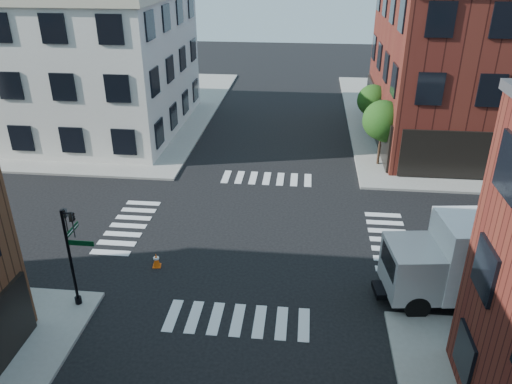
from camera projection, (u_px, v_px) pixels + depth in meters
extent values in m
plane|color=black|center=(256.00, 233.00, 26.58)|extent=(120.00, 120.00, 0.00)
cube|color=gray|center=(59.00, 107.00, 47.29)|extent=(30.00, 30.00, 0.15)
cube|color=silver|center=(43.00, 61.00, 40.25)|extent=(22.00, 16.00, 11.00)
cylinder|color=black|center=(379.00, 154.00, 34.42)|extent=(0.18, 0.18, 1.47)
cylinder|color=black|center=(380.00, 144.00, 34.10)|extent=(0.12, 0.12, 1.47)
sphere|color=#17380F|center=(383.00, 120.00, 33.36)|extent=(2.69, 2.69, 2.69)
sphere|color=#17380F|center=(386.00, 129.00, 33.49)|extent=(1.85, 1.85, 1.85)
cylinder|color=black|center=(370.00, 127.00, 39.82)|extent=(0.18, 0.18, 1.33)
cylinder|color=black|center=(371.00, 119.00, 39.52)|extent=(0.12, 0.12, 1.33)
sphere|color=#17380F|center=(373.00, 100.00, 38.86)|extent=(2.43, 2.43, 2.43)
sphere|color=#17380F|center=(375.00, 107.00, 38.96)|extent=(1.67, 1.67, 1.67)
cylinder|color=black|center=(71.00, 260.00, 20.14)|extent=(0.12, 0.12, 4.60)
cylinder|color=black|center=(78.00, 300.00, 21.01)|extent=(0.28, 0.28, 0.30)
cube|color=#053819|center=(80.00, 243.00, 19.71)|extent=(1.10, 0.03, 0.22)
cube|color=#053819|center=(72.00, 230.00, 20.14)|extent=(0.03, 1.10, 0.22)
imported|color=black|center=(74.00, 225.00, 19.49)|extent=(0.22, 0.18, 1.10)
imported|color=black|center=(66.00, 221.00, 19.76)|extent=(0.18, 0.22, 1.10)
cube|color=silver|center=(511.00, 255.00, 20.61)|extent=(6.42, 3.39, 3.28)
cube|color=maroon|center=(496.00, 238.00, 21.81)|extent=(2.32, 0.33, 0.74)
cube|color=#B0B0B2|center=(412.00, 268.00, 20.79)|extent=(2.42, 2.78, 2.12)
cube|color=black|center=(389.00, 261.00, 20.61)|extent=(0.36, 2.01, 0.95)
cube|color=black|center=(472.00, 289.00, 21.33)|extent=(8.53, 2.10, 0.26)
cylinder|color=black|center=(417.00, 307.00, 20.28)|extent=(1.10, 0.50, 1.06)
cylinder|color=black|center=(401.00, 274.00, 22.28)|extent=(1.10, 0.50, 1.06)
cylinder|color=black|center=(509.00, 305.00, 20.35)|extent=(1.10, 0.50, 1.06)
cylinder|color=black|center=(486.00, 273.00, 22.34)|extent=(1.10, 0.50, 1.06)
cube|color=#EF560A|center=(157.00, 266.00, 23.77)|extent=(0.45, 0.45, 0.04)
cone|color=#EF560A|center=(156.00, 260.00, 23.62)|extent=(0.43, 0.43, 0.71)
cylinder|color=white|center=(156.00, 258.00, 23.58)|extent=(0.27, 0.27, 0.08)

